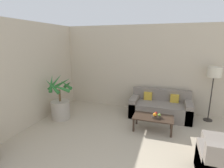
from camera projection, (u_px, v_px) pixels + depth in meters
wall_back at (168, 70)px, 5.35m from camera, size 8.32×0.06×2.70m
potted_palm at (60, 105)px, 5.02m from camera, size 0.74×0.82×1.30m
sofa_loveseat at (160, 108)px, 5.20m from camera, size 1.73×0.82×0.78m
floor_lamp at (214, 75)px, 4.68m from camera, size 0.35×0.35×1.54m
coffee_table at (153, 118)px, 4.38m from camera, size 0.98×0.52×0.36m
fruit_bowl at (156, 117)px, 4.31m from camera, size 0.24×0.24×0.05m
apple_red at (156, 113)px, 4.35m from camera, size 0.08×0.08×0.08m
apple_green at (159, 115)px, 4.27m from camera, size 0.07×0.07×0.07m
orange_fruit at (155, 115)px, 4.26m from camera, size 0.09×0.09×0.09m
ottoman at (217, 147)px, 3.39m from camera, size 0.53×0.46×0.41m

